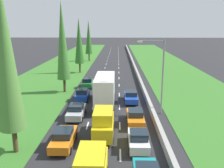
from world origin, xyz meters
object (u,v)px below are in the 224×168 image
at_px(green_hatchback_left_lane, 88,83).
at_px(orange_sedan_left_lane, 64,138).
at_px(silver_sedan_left_lane, 76,111).
at_px(blue_hatchback_left_lane, 83,95).
at_px(orange_sedan_right_lane, 135,117).
at_px(poplar_tree_third, 79,41).
at_px(yellow_van_centre_lane_second, 103,123).
at_px(white_hatchback_right_lane, 138,140).
at_px(poplar_tree_fourth, 89,37).
at_px(street_light_mast, 160,72).
at_px(poplar_tree_nearest, 6,54).
at_px(poplar_tree_second, 62,41).
at_px(teal_sedan_centre_lane, 109,81).
at_px(blue_sedan_right_lane, 131,97).
at_px(white_box_truck_centre_lane, 105,89).

bearing_deg(green_hatchback_left_lane, orange_sedan_left_lane, -88.81).
distance_m(silver_sedan_left_lane, blue_hatchback_left_lane, 6.75).
height_order(orange_sedan_right_lane, poplar_tree_third, poplar_tree_third).
xyz_separation_m(yellow_van_centre_lane_second, white_hatchback_right_lane, (3.18, -2.24, -0.56)).
distance_m(orange_sedan_right_lane, poplar_tree_fourth, 49.03).
relative_size(green_hatchback_left_lane, poplar_tree_fourth, 0.32).
bearing_deg(street_light_mast, poplar_tree_fourth, 107.19).
height_order(green_hatchback_left_lane, poplar_tree_nearest, poplar_tree_nearest).
xyz_separation_m(poplar_tree_nearest, street_light_mast, (13.66, 9.54, -3.20)).
relative_size(white_hatchback_right_lane, poplar_tree_nearest, 0.26).
distance_m(poplar_tree_nearest, poplar_tree_fourth, 53.81).
bearing_deg(yellow_van_centre_lane_second, poplar_tree_third, 102.73).
bearing_deg(poplar_tree_fourth, poplar_tree_second, -89.84).
relative_size(silver_sedan_left_lane, poplar_tree_second, 0.32).
bearing_deg(blue_hatchback_left_lane, orange_sedan_left_lane, -88.81).
bearing_deg(teal_sedan_centre_lane, blue_sedan_right_lane, -69.46).
relative_size(orange_sedan_left_lane, green_hatchback_left_lane, 1.15).
bearing_deg(orange_sedan_right_lane, blue_sedan_right_lane, 90.57).
relative_size(green_hatchback_left_lane, poplar_tree_second, 0.27).
xyz_separation_m(orange_sedan_right_lane, blue_hatchback_left_lane, (-7.02, 8.42, 0.02)).
bearing_deg(yellow_van_centre_lane_second, blue_sedan_right_lane, 73.52).
distance_m(yellow_van_centre_lane_second, silver_sedan_left_lane, 6.04).
relative_size(poplar_tree_second, street_light_mast, 1.58).
height_order(white_box_truck_centre_lane, green_hatchback_left_lane, white_box_truck_centre_lane).
xyz_separation_m(white_box_truck_centre_lane, street_light_mast, (6.67, -3.18, 3.05)).
bearing_deg(teal_sedan_centre_lane, white_hatchback_right_lane, -81.30).
distance_m(blue_hatchback_left_lane, poplar_tree_second, 9.18).
height_order(yellow_van_centre_lane_second, blue_sedan_right_lane, yellow_van_centre_lane_second).
distance_m(blue_sedan_right_lane, street_light_mast, 7.01).
bearing_deg(white_box_truck_centre_lane, orange_sedan_left_lane, -105.02).
bearing_deg(white_hatchback_right_lane, orange_sedan_left_lane, 177.97).
bearing_deg(street_light_mast, green_hatchback_left_lane, 129.58).
distance_m(white_box_truck_centre_lane, white_hatchback_right_lane, 12.42).
relative_size(orange_sedan_left_lane, poplar_tree_fourth, 0.37).
xyz_separation_m(green_hatchback_left_lane, poplar_tree_fourth, (-3.48, 31.90, 6.22)).
distance_m(yellow_van_centre_lane_second, blue_sedan_right_lane, 11.36).
height_order(white_hatchback_right_lane, teal_sedan_centre_lane, white_hatchback_right_lane).
distance_m(silver_sedan_left_lane, poplar_tree_nearest, 11.71).
xyz_separation_m(yellow_van_centre_lane_second, blue_hatchback_left_lane, (-3.73, 11.64, -0.56)).
bearing_deg(poplar_tree_fourth, white_hatchback_right_lane, -78.74).
bearing_deg(poplar_tree_second, white_hatchback_right_lane, -60.10).
bearing_deg(blue_hatchback_left_lane, poplar_tree_nearest, -103.71).
bearing_deg(orange_sedan_left_lane, poplar_tree_nearest, -164.00).
bearing_deg(street_light_mast, white_hatchback_right_lane, -110.03).
bearing_deg(yellow_van_centre_lane_second, poplar_tree_nearest, -156.97).
xyz_separation_m(white_box_truck_centre_lane, poplar_tree_third, (-6.95, 22.62, 4.95)).
height_order(yellow_van_centre_lane_second, poplar_tree_third, poplar_tree_third).
relative_size(orange_sedan_left_lane, poplar_tree_second, 0.32).
distance_m(poplar_tree_second, poplar_tree_fourth, 34.79).
height_order(teal_sedan_centre_lane, poplar_tree_third, poplar_tree_third).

